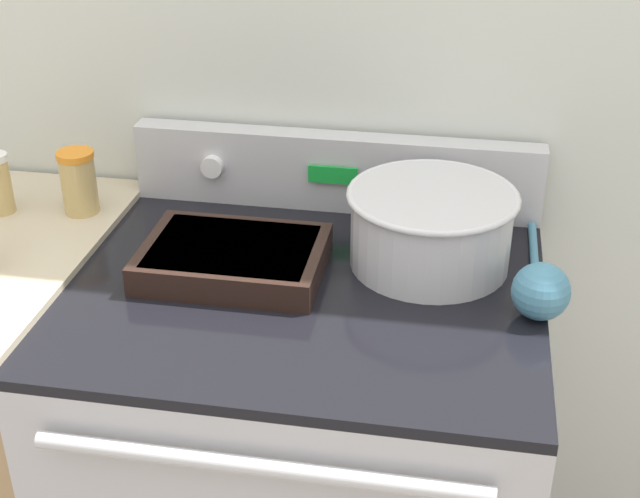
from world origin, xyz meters
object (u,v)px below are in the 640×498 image
object	(u,v)px
mixing_bowl	(431,224)
ladle	(540,289)
spice_jar_orange_cap	(79,182)
casserole_dish	(233,257)

from	to	relation	value
mixing_bowl	ladle	size ratio (longest dim) A/B	0.83
ladle	mixing_bowl	bearing A→B (deg)	144.75
mixing_bowl	spice_jar_orange_cap	distance (m)	0.64
ladle	spice_jar_orange_cap	world-z (taller)	spice_jar_orange_cap
casserole_dish	ladle	world-z (taller)	ladle
mixing_bowl	casserole_dish	xyz separation A→B (m)	(-0.31, -0.08, -0.05)
casserole_dish	spice_jar_orange_cap	world-z (taller)	spice_jar_orange_cap
mixing_bowl	casserole_dish	bearing A→B (deg)	-165.10
mixing_bowl	ladle	distance (m)	0.21
casserole_dish	spice_jar_orange_cap	xyz separation A→B (m)	(-0.32, 0.14, 0.04)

